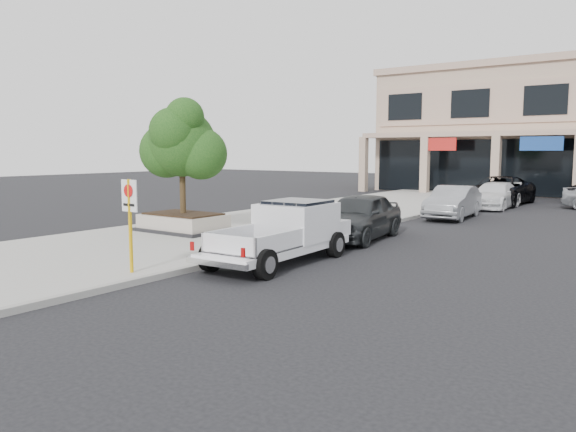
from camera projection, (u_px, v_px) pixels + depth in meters
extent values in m
plane|color=black|center=(272.00, 269.00, 14.89)|extent=(120.00, 120.00, 0.00)
cube|color=gray|center=(255.00, 226.00, 22.92)|extent=(8.00, 52.00, 0.15)
cube|color=gray|center=(338.00, 235.00, 20.61)|extent=(0.20, 52.00, 0.15)
cube|color=tan|center=(363.00, 164.00, 43.38)|extent=(0.55, 0.55, 4.20)
cube|color=black|center=(184.00, 229.00, 21.00)|extent=(3.20, 2.20, 0.12)
cube|color=#AFA193|center=(183.00, 221.00, 20.96)|extent=(3.00, 2.00, 0.50)
cube|color=black|center=(183.00, 214.00, 20.93)|extent=(2.70, 1.70, 0.06)
cylinder|color=#2F1F12|center=(183.00, 183.00, 20.80)|extent=(0.22, 0.22, 2.20)
sphere|color=black|center=(182.00, 143.00, 20.62)|extent=(2.50, 2.50, 2.50)
sphere|color=black|center=(201.00, 154.00, 20.50)|extent=(1.90, 1.90, 1.90)
sphere|color=black|center=(186.00, 127.00, 21.13)|extent=(1.60, 1.60, 1.60)
cylinder|color=#DFA70B|center=(130.00, 226.00, 13.71)|extent=(0.09, 0.09, 2.30)
cube|color=white|center=(129.00, 196.00, 13.62)|extent=(0.55, 0.03, 0.78)
cylinder|color=red|center=(128.00, 191.00, 13.59)|extent=(0.32, 0.01, 0.32)
ellipsoid|color=#194213|center=(271.00, 228.00, 18.34)|extent=(1.10, 0.99, 0.93)
imported|color=#282B2D|center=(358.00, 216.00, 19.90)|extent=(2.55, 5.06, 1.65)
imported|color=#95979C|center=(453.00, 202.00, 26.09)|extent=(1.96, 4.70, 1.51)
imported|color=silver|center=(494.00, 196.00, 30.69)|extent=(1.99, 4.85, 1.41)
imported|color=black|center=(499.00, 191.00, 32.70)|extent=(2.94, 6.07, 1.67)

